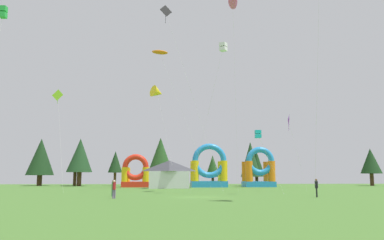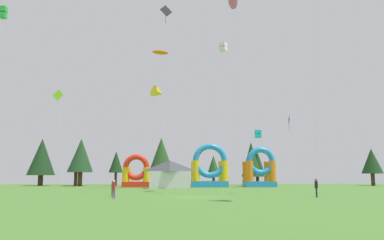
{
  "view_description": "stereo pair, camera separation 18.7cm",
  "coord_description": "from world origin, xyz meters",
  "views": [
    {
      "loc": [
        -3.0,
        -36.98,
        1.99
      ],
      "look_at": [
        0.0,
        7.5,
        8.47
      ],
      "focal_mm": 36.04,
      "sensor_mm": 36.0,
      "label": 1
    },
    {
      "loc": [
        -2.81,
        -37.0,
        1.99
      ],
      "look_at": [
        0.0,
        7.5,
        8.47
      ],
      "focal_mm": 36.04,
      "sensor_mm": 36.0,
      "label": 2
    }
  ],
  "objects": [
    {
      "name": "tree_row_8",
      "position": [
        39.29,
        40.35,
        5.0
      ],
      "size": [
        4.25,
        4.25,
        7.63
      ],
      "color": "#4C331E",
      "rests_on": "ground_plane"
    },
    {
      "name": "kite_pink_parafoil",
      "position": [
        5.54,
        10.19,
        24.61
      ],
      "size": [
        2.16,
        6.32,
        25.39
      ],
      "color": "#EA599E",
      "rests_on": "ground_plane"
    },
    {
      "name": "kite_cyan_box",
      "position": [
        7.27,
        5.26,
        6.62
      ],
      "size": [
        3.06,
        0.67,
        7.06
      ],
      "color": "#19B7CC",
      "rests_on": "ground_plane"
    },
    {
      "name": "inflatable_blue_arch",
      "position": [
        4.7,
        32.09,
        2.82
      ],
      "size": [
        6.35,
        4.52,
        7.71
      ],
      "color": "#268CD8",
      "rests_on": "ground_plane"
    },
    {
      "name": "person_far_side",
      "position": [
        -7.58,
        -1.81,
        0.97
      ],
      "size": [
        0.34,
        0.34,
        1.63
      ],
      "rotation": [
        0.0,
        0.0,
        3.37
      ],
      "color": "#724C8C",
      "rests_on": "ground_plane"
    },
    {
      "name": "kite_yellow_delta",
      "position": [
        -4.6,
        29.69,
        16.54
      ],
      "size": [
        4.88,
        6.75,
        17.77
      ],
      "color": "yellow",
      "rests_on": "ground_plane"
    },
    {
      "name": "tree_row_3",
      "position": [
        -13.37,
        43.29,
        4.79
      ],
      "size": [
        2.89,
        2.89,
        7.03
      ],
      "color": "#4C331E",
      "rests_on": "ground_plane"
    },
    {
      "name": "tree_row_6",
      "position": [
        14.56,
        42.35,
        5.4
      ],
      "size": [
        4.15,
        4.15,
        9.04
      ],
      "color": "#4C331E",
      "rests_on": "ground_plane"
    },
    {
      "name": "inflatable_yellow_castle",
      "position": [
        14.03,
        33.12,
        2.72
      ],
      "size": [
        5.43,
        4.66,
        7.23
      ],
      "color": "#268CD8",
      "rests_on": "ground_plane"
    },
    {
      "name": "tree_row_7",
      "position": [
        16.0,
        43.33,
        4.61
      ],
      "size": [
        3.5,
        3.5,
        7.46
      ],
      "color": "#4C331E",
      "rests_on": "ground_plane"
    },
    {
      "name": "tree_row_1",
      "position": [
        -21.83,
        45.1,
        5.05
      ],
      "size": [
        3.65,
        3.65,
        7.45
      ],
      "color": "#4C331E",
      "rests_on": "ground_plane"
    },
    {
      "name": "kite_orange_parafoil",
      "position": [
        -4.18,
        24.88,
        22.31
      ],
      "size": [
        9.72,
        2.53,
        22.92
      ],
      "color": "orange",
      "rests_on": "ground_plane"
    },
    {
      "name": "tree_row_0",
      "position": [
        -29.05,
        45.37,
        5.9
      ],
      "size": [
        5.65,
        5.65,
        9.74
      ],
      "color": "#4C331E",
      "rests_on": "ground_plane"
    },
    {
      "name": "ground_plane",
      "position": [
        0.0,
        0.0,
        0.0
      ],
      "size": [
        120.0,
        120.0,
        0.0
      ],
      "primitive_type": "plane",
      "color": "#47752D"
    },
    {
      "name": "tree_row_5",
      "position": [
        6.96,
        45.17,
        4.01
      ],
      "size": [
        3.05,
        3.05,
        6.35
      ],
      "color": "#4C331E",
      "rests_on": "ground_plane"
    },
    {
      "name": "person_near_camera",
      "position": [
        -8.2,
        2.04,
        0.94
      ],
      "size": [
        0.28,
        0.28,
        1.58
      ],
      "rotation": [
        0.0,
        0.0,
        0.02
      ],
      "color": "#33723F",
      "rests_on": "ground_plane"
    },
    {
      "name": "kite_purple_diamond",
      "position": [
        13.36,
        13.34,
        9.34
      ],
      "size": [
        3.07,
        2.07,
        9.93
      ],
      "color": "purple",
      "rests_on": "ground_plane"
    },
    {
      "name": "tree_row_2",
      "position": [
        -20.19,
        41.64,
        6.04
      ],
      "size": [
        4.95,
        4.95,
        9.47
      ],
      "color": "#4C331E",
      "rests_on": "ground_plane"
    },
    {
      "name": "kite_green_box",
      "position": [
        -18.34,
        -1.66,
        17.13
      ],
      "size": [
        0.59,
        3.5,
        17.75
      ],
      "color": "green",
      "rests_on": "ground_plane"
    },
    {
      "name": "person_left_edge",
      "position": [
        11.18,
        -1.07,
        1.03
      ],
      "size": [
        0.36,
        0.36,
        1.73
      ],
      "rotation": [
        0.0,
        0.0,
        1.33
      ],
      "color": "black",
      "rests_on": "ground_plane"
    },
    {
      "name": "festival_tent",
      "position": [
        -2.46,
        26.56,
        2.25
      ],
      "size": [
        6.43,
        3.61,
        4.51
      ],
      "color": "silver",
      "rests_on": "ground_plane"
    },
    {
      "name": "kite_lime_diamond",
      "position": [
        -17.35,
        14.18,
        12.43
      ],
      "size": [
        2.84,
        4.2,
        13.06
      ],
      "color": "#8CD826",
      "rests_on": "ground_plane"
    },
    {
      "name": "tree_row_4",
      "position": [
        -4.12,
        41.86,
        5.96
      ],
      "size": [
        5.32,
        5.32,
        9.76
      ],
      "color": "#4C331E",
      "rests_on": "ground_plane"
    },
    {
      "name": "kite_black_diamond",
      "position": [
        -3.24,
        12.22,
        23.63
      ],
      "size": [
        7.93,
        3.17,
        24.42
      ],
      "color": "black",
      "rests_on": "ground_plane"
    },
    {
      "name": "inflatable_red_slide",
      "position": [
        -8.38,
        33.38,
        2.08
      ],
      "size": [
        4.91,
        4.36,
        5.85
      ],
      "color": "red",
      "rests_on": "ground_plane"
    },
    {
      "name": "kite_white_box",
      "position": [
        3.64,
        6.52,
        17.07
      ],
      "size": [
        4.31,
        3.18,
        17.61
      ],
      "color": "white",
      "rests_on": "ground_plane"
    }
  ]
}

